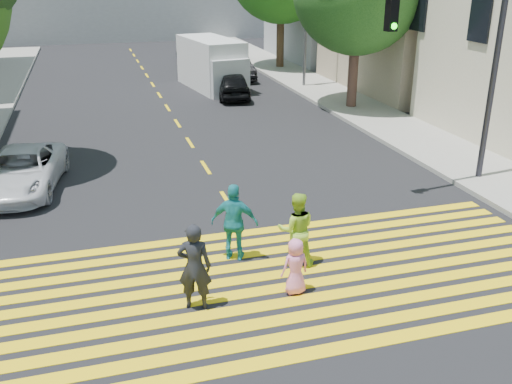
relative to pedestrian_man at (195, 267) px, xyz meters
name	(u,v)px	position (x,y,z in m)	size (l,w,h in m)	color
ground	(299,314)	(1.87, -0.82, -0.90)	(120.00, 120.00, 0.00)	black
sidewalk_right	(358,109)	(10.37, 14.18, -0.82)	(3.00, 60.00, 0.15)	gray
crosswalk	(279,281)	(1.87, 0.46, -0.89)	(13.40, 5.30, 0.01)	yellow
lane_line	(156,90)	(1.87, 21.68, -0.89)	(0.12, 34.40, 0.01)	yellow
pedestrian_man	(195,267)	(0.00, 0.00, 0.00)	(0.65, 0.43, 1.79)	black
pedestrian_woman	(296,230)	(2.47, 1.08, -0.03)	(0.84, 0.65, 1.72)	#9CCE34
pedestrian_child	(295,266)	(2.05, -0.04, -0.29)	(0.59, 0.38, 1.21)	pink
pedestrian_extra	(235,223)	(1.23, 1.72, 0.01)	(1.06, 0.44, 1.81)	teal
white_sedan	(22,171)	(-3.77, 7.69, -0.28)	(2.05, 4.44, 1.24)	silver
dark_car_near	(233,85)	(5.41, 18.41, -0.23)	(1.56, 3.88, 1.32)	black
silver_car	(191,54)	(5.42, 30.28, -0.30)	(1.67, 4.12, 1.19)	#8992A0
dark_car_parked	(235,67)	(6.78, 23.52, -0.16)	(1.55, 4.44, 1.46)	black
white_van	(213,66)	(4.93, 20.99, 0.37)	(2.92, 5.90, 2.67)	silver
traffic_signal	(467,56)	(8.73, 4.42, 3.00)	(4.09, 0.82, 6.02)	#282730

